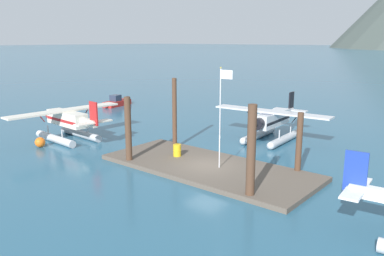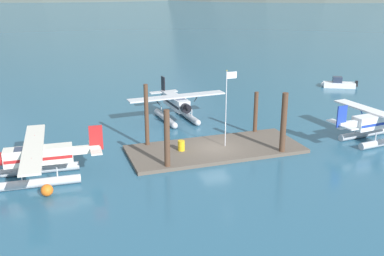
% 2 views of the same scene
% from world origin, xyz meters
% --- Properties ---
extents(ground_plane, '(1200.00, 1200.00, 0.00)m').
position_xyz_m(ground_plane, '(0.00, 0.00, 0.00)').
color(ground_plane, '#285670').
extents(dock_platform, '(14.96, 6.23, 0.30)m').
position_xyz_m(dock_platform, '(0.00, 0.00, 0.15)').
color(dock_platform, brown).
rests_on(dock_platform, ground).
extents(piling_near_left, '(0.45, 0.45, 4.82)m').
position_xyz_m(piling_near_left, '(-5.02, -2.59, 2.41)').
color(piling_near_left, '#4C3323').
rests_on(piling_near_left, ground).
extents(piling_near_right, '(0.49, 0.49, 5.35)m').
position_xyz_m(piling_near_right, '(5.00, -2.62, 2.67)').
color(piling_near_right, '#4C3323').
rests_on(piling_near_right, ground).
extents(piling_far_left, '(0.36, 0.36, 5.70)m').
position_xyz_m(piling_far_left, '(-5.36, 2.63, 2.85)').
color(piling_far_left, '#4C3323').
rests_on(piling_far_left, ground).
extents(piling_far_right, '(0.39, 0.39, 4.15)m').
position_xyz_m(piling_far_right, '(5.23, 2.91, 2.07)').
color(piling_far_right, '#4C3323').
rests_on(piling_far_right, ground).
extents(flagpole, '(0.95, 0.10, 6.67)m').
position_xyz_m(flagpole, '(1.07, 0.09, 4.41)').
color(flagpole, silver).
rests_on(flagpole, dock_platform).
extents(fuel_drum, '(0.62, 0.62, 0.88)m').
position_xyz_m(fuel_drum, '(-2.99, 0.26, 0.74)').
color(fuel_drum, gold).
rests_on(fuel_drum, dock_platform).
extents(mooring_buoy, '(0.83, 0.83, 0.83)m').
position_xyz_m(mooring_buoy, '(-14.03, -4.32, 0.42)').
color(mooring_buoy, orange).
rests_on(mooring_buoy, ground).
extents(seaplane_white_stbd_aft, '(7.96, 10.49, 3.84)m').
position_xyz_m(seaplane_white_stbd_aft, '(14.71, -2.39, 1.58)').
color(seaplane_white_stbd_aft, '#B7BABF').
rests_on(seaplane_white_stbd_aft, ground).
extents(seaplane_cream_port_aft, '(7.98, 10.46, 3.84)m').
position_xyz_m(seaplane_cream_port_aft, '(-14.41, -1.43, 1.58)').
color(seaplane_cream_port_aft, '#B7BABF').
rests_on(seaplane_cream_port_aft, ground).
extents(seaplane_silver_bow_centre, '(10.47, 7.97, 3.84)m').
position_xyz_m(seaplane_silver_bow_centre, '(-0.49, 9.84, 1.58)').
color(seaplane_silver_bow_centre, '#B7BABF').
rests_on(seaplane_silver_bow_centre, ground).
extents(boat_white_open_east, '(4.45, 3.29, 1.50)m').
position_xyz_m(boat_white_open_east, '(25.09, 17.38, 0.49)').
color(boat_white_open_east, silver).
rests_on(boat_white_open_east, ground).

